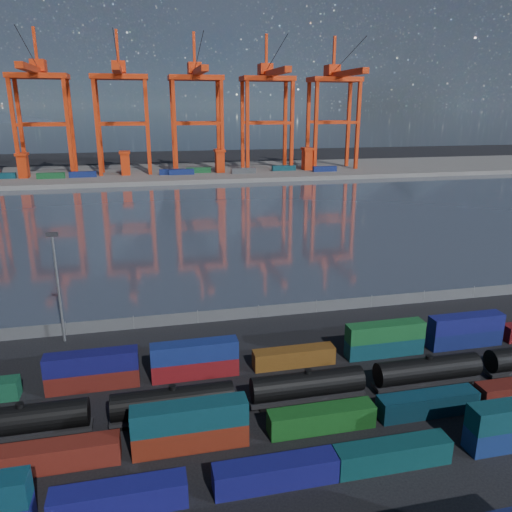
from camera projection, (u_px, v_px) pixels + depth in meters
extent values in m
plane|color=black|center=(315.00, 416.00, 55.94)|extent=(700.00, 700.00, 0.00)
plane|color=#303846|center=(203.00, 219.00, 154.00)|extent=(700.00, 700.00, 0.00)
cube|color=#514F4C|center=(178.00, 173.00, 251.79)|extent=(700.00, 70.00, 2.00)
cone|color=#1E2630|center=(68.00, 24.00, 1433.14)|extent=(1100.00, 1100.00, 520.00)
cone|color=#1E2630|center=(207.00, 39.00, 1525.93)|extent=(1040.00, 1040.00, 460.00)
cone|color=#1E2630|center=(330.00, 56.00, 1621.62)|extent=(960.00, 960.00, 380.00)
cone|color=#1E2630|center=(426.00, 70.00, 1706.78)|extent=(840.00, 840.00, 300.00)
cube|color=navy|center=(120.00, 498.00, 42.65)|extent=(11.53, 2.35, 2.50)
cube|color=#12125A|center=(276.00, 473.00, 45.56)|extent=(11.53, 2.35, 2.50)
cube|color=#0B373A|center=(392.00, 454.00, 48.01)|extent=(11.53, 2.35, 2.50)
cube|color=maroon|center=(58.00, 455.00, 47.83)|extent=(11.66, 2.37, 2.53)
cube|color=maroon|center=(191.00, 437.00, 50.51)|extent=(11.66, 2.37, 2.53)
cube|color=#0C3740|center=(190.00, 415.00, 49.78)|extent=(11.66, 2.37, 2.53)
cube|color=#144B18|center=(321.00, 419.00, 53.45)|extent=(11.66, 2.37, 2.53)
cube|color=#0B2D3D|center=(428.00, 404.00, 56.11)|extent=(11.66, 2.37, 2.53)
cube|color=#531610|center=(93.00, 379.00, 61.30)|extent=(11.07, 2.25, 2.40)
cube|color=#0F0F4D|center=(91.00, 362.00, 60.60)|extent=(11.07, 2.25, 2.40)
cube|color=maroon|center=(195.00, 368.00, 63.93)|extent=(11.07, 2.25, 2.40)
cube|color=navy|center=(195.00, 351.00, 63.24)|extent=(11.07, 2.25, 2.40)
cube|color=brown|center=(294.00, 357.00, 66.71)|extent=(11.07, 2.25, 2.40)
cube|color=#0C3541|center=(384.00, 347.00, 69.47)|extent=(11.07, 2.25, 2.40)
cube|color=#165426|center=(385.00, 331.00, 68.78)|extent=(11.07, 2.25, 2.40)
cube|color=#0F184F|center=(464.00, 338.00, 72.12)|extent=(11.07, 2.25, 2.40)
cube|color=navy|center=(466.00, 323.00, 71.43)|extent=(11.07, 2.25, 2.40)
cylinder|color=black|center=(22.00, 419.00, 51.51)|extent=(13.30, 2.97, 2.97)
cylinder|color=black|center=(20.00, 406.00, 51.04)|extent=(0.82, 0.82, 0.51)
cube|color=black|center=(24.00, 433.00, 51.99)|extent=(13.81, 2.05, 0.41)
cube|color=black|center=(71.00, 430.00, 53.07)|extent=(2.56, 1.84, 0.61)
cylinder|color=black|center=(173.00, 401.00, 54.77)|extent=(13.30, 2.97, 2.97)
cylinder|color=black|center=(172.00, 388.00, 54.30)|extent=(0.82, 0.82, 0.51)
cube|color=black|center=(174.00, 414.00, 55.25)|extent=(13.81, 2.05, 0.41)
cube|color=black|center=(131.00, 422.00, 54.40)|extent=(2.56, 1.84, 0.61)
cube|color=black|center=(215.00, 411.00, 56.33)|extent=(2.56, 1.84, 0.61)
cylinder|color=black|center=(307.00, 384.00, 58.03)|extent=(13.30, 2.97, 2.97)
cylinder|color=black|center=(308.00, 372.00, 57.56)|extent=(0.82, 0.82, 0.51)
cube|color=black|center=(307.00, 396.00, 58.51)|extent=(13.81, 2.05, 0.41)
cube|color=black|center=(269.00, 404.00, 57.66)|extent=(2.56, 1.84, 0.61)
cube|color=black|center=(344.00, 395.00, 59.59)|extent=(2.56, 1.84, 0.61)
cylinder|color=black|center=(428.00, 369.00, 61.29)|extent=(13.30, 2.97, 2.97)
cylinder|color=black|center=(429.00, 357.00, 60.82)|extent=(0.82, 0.82, 0.51)
cube|color=black|center=(426.00, 381.00, 61.77)|extent=(13.81, 2.05, 0.41)
cube|color=black|center=(392.00, 388.00, 60.92)|extent=(2.56, 1.84, 0.61)
cube|color=black|center=(459.00, 380.00, 62.85)|extent=(2.56, 1.84, 0.61)
cube|color=black|center=(502.00, 374.00, 64.18)|extent=(2.56, 1.84, 0.61)
cube|color=#595B5E|center=(259.00, 312.00, 81.80)|extent=(160.00, 0.06, 2.00)
cylinder|color=slate|center=(66.00, 328.00, 75.46)|extent=(0.12, 0.12, 2.20)
cylinder|color=slate|center=(134.00, 322.00, 77.57)|extent=(0.12, 0.12, 2.20)
cylinder|color=slate|center=(198.00, 317.00, 79.67)|extent=(0.12, 0.12, 2.20)
cylinder|color=slate|center=(259.00, 311.00, 81.77)|extent=(0.12, 0.12, 2.20)
cylinder|color=slate|center=(317.00, 306.00, 83.88)|extent=(0.12, 0.12, 2.20)
cylinder|color=slate|center=(372.00, 301.00, 85.98)|extent=(0.12, 0.12, 2.20)
cylinder|color=slate|center=(424.00, 297.00, 88.08)|extent=(0.12, 0.12, 2.20)
cylinder|color=slate|center=(474.00, 292.00, 90.19)|extent=(0.12, 0.12, 2.20)
cylinder|color=slate|center=(59.00, 290.00, 71.60)|extent=(0.36, 0.36, 16.00)
cube|color=black|center=(52.00, 234.00, 69.20)|extent=(1.60, 0.40, 0.60)
cube|color=red|center=(15.00, 130.00, 220.01)|extent=(1.64, 1.64, 46.12)
cube|color=red|center=(21.00, 129.00, 231.50)|extent=(1.64, 1.64, 46.12)
cube|color=red|center=(69.00, 130.00, 224.75)|extent=(1.64, 1.64, 46.12)
cube|color=red|center=(72.00, 129.00, 236.24)|extent=(1.64, 1.64, 46.12)
cube|color=red|center=(41.00, 125.00, 221.72)|extent=(22.55, 1.43, 1.43)
cube|color=red|center=(46.00, 124.00, 233.20)|extent=(22.55, 1.43, 1.43)
cube|color=red|center=(38.00, 76.00, 221.46)|extent=(25.62, 14.35, 2.25)
cube|color=red|center=(32.00, 69.00, 209.39)|extent=(3.07, 49.19, 2.56)
cube|color=red|center=(38.00, 66.00, 223.96)|extent=(6.15, 8.20, 5.12)
cube|color=red|center=(35.00, 47.00, 219.83)|extent=(1.23, 1.23, 16.40)
cylinder|color=black|center=(28.00, 50.00, 205.02)|extent=(0.25, 42.18, 13.91)
cube|color=red|center=(97.00, 129.00, 227.37)|extent=(1.64, 1.64, 46.12)
cube|color=red|center=(99.00, 128.00, 238.86)|extent=(1.64, 1.64, 46.12)
cube|color=red|center=(148.00, 129.00, 232.11)|extent=(1.64, 1.64, 46.12)
cube|color=red|center=(147.00, 128.00, 243.60)|extent=(1.64, 1.64, 46.12)
cube|color=red|center=(122.00, 124.00, 229.08)|extent=(22.55, 1.43, 1.43)
cube|color=red|center=(123.00, 123.00, 240.56)|extent=(22.55, 1.43, 1.43)
cube|color=red|center=(119.00, 77.00, 228.83)|extent=(25.62, 14.35, 2.25)
cube|color=red|center=(118.00, 70.00, 216.75)|extent=(3.07, 49.19, 2.56)
cube|color=red|center=(119.00, 67.00, 231.32)|extent=(6.15, 8.20, 5.12)
cube|color=red|center=(117.00, 49.00, 227.19)|extent=(1.23, 1.23, 16.40)
cylinder|color=black|center=(116.00, 52.00, 212.38)|extent=(0.25, 42.18, 13.91)
cube|color=red|center=(175.00, 129.00, 234.73)|extent=(1.64, 1.64, 46.12)
cube|color=red|center=(173.00, 128.00, 246.22)|extent=(1.64, 1.64, 46.12)
cube|color=red|center=(222.00, 128.00, 239.48)|extent=(1.64, 1.64, 46.12)
cube|color=red|center=(218.00, 127.00, 250.96)|extent=(1.64, 1.64, 46.12)
cube|color=red|center=(198.00, 124.00, 236.44)|extent=(22.55, 1.43, 1.43)
cube|color=red|center=(196.00, 123.00, 247.92)|extent=(22.55, 1.43, 1.43)
cube|color=red|center=(196.00, 78.00, 236.19)|extent=(25.62, 14.35, 2.25)
cube|color=red|center=(198.00, 72.00, 224.11)|extent=(3.07, 49.19, 2.56)
cube|color=red|center=(194.00, 68.00, 238.68)|extent=(6.15, 8.20, 5.12)
cube|color=red|center=(194.00, 50.00, 234.55)|extent=(1.23, 1.23, 16.40)
cylinder|color=black|center=(198.00, 54.00, 219.74)|extent=(0.25, 42.18, 13.91)
cube|color=red|center=(247.00, 128.00, 242.09)|extent=(1.64, 1.64, 46.12)
cube|color=red|center=(242.00, 127.00, 253.58)|extent=(1.64, 1.64, 46.12)
cube|color=red|center=(292.00, 128.00, 246.84)|extent=(1.64, 1.64, 46.12)
cube|color=red|center=(285.00, 127.00, 258.32)|extent=(1.64, 1.64, 46.12)
cube|color=red|center=(270.00, 123.00, 243.80)|extent=(22.55, 1.43, 1.43)
cube|color=red|center=(264.00, 122.00, 255.29)|extent=(22.55, 1.43, 1.43)
cube|color=red|center=(267.00, 79.00, 243.55)|extent=(25.62, 14.35, 2.25)
cube|color=red|center=(274.00, 73.00, 231.47)|extent=(3.07, 49.19, 2.56)
cube|color=red|center=(265.00, 69.00, 246.04)|extent=(6.15, 8.20, 5.12)
cube|color=red|center=(266.00, 52.00, 241.91)|extent=(1.23, 1.23, 16.40)
cylinder|color=black|center=(275.00, 56.00, 227.10)|extent=(0.25, 42.18, 13.91)
cube|color=red|center=(316.00, 127.00, 249.46)|extent=(1.64, 1.64, 46.12)
cube|color=red|center=(308.00, 126.00, 260.94)|extent=(1.64, 1.64, 46.12)
cube|color=red|center=(358.00, 127.00, 254.20)|extent=(1.64, 1.64, 46.12)
cube|color=red|center=(348.00, 126.00, 265.68)|extent=(1.64, 1.64, 46.12)
cube|color=red|center=(337.00, 122.00, 251.16)|extent=(22.55, 1.43, 1.43)
cube|color=red|center=(328.00, 122.00, 262.65)|extent=(22.55, 1.43, 1.43)
cube|color=red|center=(335.00, 79.00, 250.91)|extent=(25.62, 14.35, 2.25)
cube|color=red|center=(344.00, 74.00, 238.83)|extent=(3.07, 49.19, 2.56)
cube|color=red|center=(332.00, 70.00, 253.41)|extent=(6.15, 8.20, 5.12)
cube|color=red|center=(334.00, 54.00, 249.27)|extent=(1.23, 1.23, 16.40)
cylinder|color=black|center=(347.00, 57.00, 234.46)|extent=(0.25, 42.18, 13.91)
cube|color=navy|center=(181.00, 172.00, 236.95)|extent=(12.00, 2.44, 2.60)
cube|color=navy|center=(325.00, 169.00, 248.31)|extent=(12.00, 2.44, 2.60)
cube|color=navy|center=(172.00, 172.00, 237.36)|extent=(12.00, 2.44, 2.60)
cube|color=#0C3842|center=(1.00, 176.00, 223.68)|extent=(12.00, 2.44, 2.60)
cube|color=#3F4244|center=(243.00, 171.00, 241.35)|extent=(12.00, 2.44, 2.60)
cube|color=#144C23|center=(51.00, 176.00, 224.22)|extent=(12.00, 2.44, 2.60)
cube|color=navy|center=(83.00, 174.00, 228.31)|extent=(12.00, 2.44, 2.60)
cube|color=#144C23|center=(198.00, 170.00, 243.26)|extent=(12.00, 2.44, 2.60)
cube|color=#0C3842|center=(284.00, 168.00, 251.71)|extent=(12.00, 2.44, 2.60)
cube|color=red|center=(23.00, 167.00, 225.99)|extent=(4.00, 6.00, 10.00)
cube|color=red|center=(22.00, 154.00, 224.40)|extent=(5.00, 7.00, 1.20)
cube|color=red|center=(125.00, 164.00, 235.45)|extent=(4.00, 6.00, 10.00)
cube|color=red|center=(125.00, 152.00, 233.87)|extent=(5.00, 7.00, 1.20)
cube|color=red|center=(220.00, 162.00, 244.92)|extent=(4.00, 6.00, 10.00)
cube|color=red|center=(220.00, 151.00, 243.33)|extent=(5.00, 7.00, 1.20)
cube|color=red|center=(307.00, 160.00, 254.38)|extent=(4.00, 6.00, 10.00)
cube|color=red|center=(307.00, 149.00, 252.80)|extent=(5.00, 7.00, 1.20)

